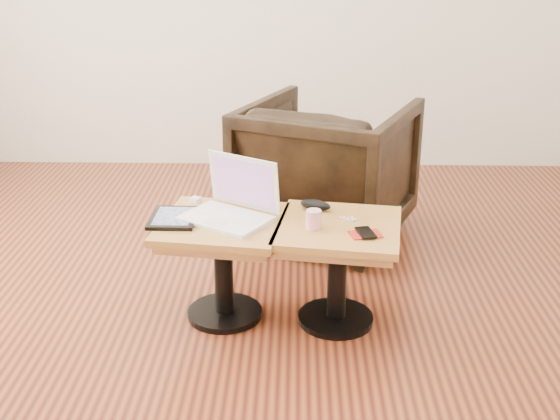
{
  "coord_description": "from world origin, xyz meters",
  "views": [
    {
      "loc": [
        0.14,
        -2.78,
        1.63
      ],
      "look_at": [
        0.07,
        0.0,
        0.52
      ],
      "focal_mm": 45.0,
      "sensor_mm": 36.0,
      "label": 1
    }
  ],
  "objects_px": {
    "striped_cup": "(314,219)",
    "side_table_left": "(223,245)",
    "armchair": "(327,170)",
    "laptop": "(231,207)",
    "side_table_right": "(338,250)"
  },
  "relations": [
    {
      "from": "laptop",
      "to": "striped_cup",
      "type": "bearing_deg",
      "value": 14.89
    },
    {
      "from": "side_table_right",
      "to": "side_table_left",
      "type": "bearing_deg",
      "value": -175.37
    },
    {
      "from": "side_table_left",
      "to": "armchair",
      "type": "distance_m",
      "value": 1.05
    },
    {
      "from": "side_table_left",
      "to": "striped_cup",
      "type": "distance_m",
      "value": 0.43
    },
    {
      "from": "side_table_left",
      "to": "striped_cup",
      "type": "xyz_separation_m",
      "value": [
        0.39,
        -0.08,
        0.16
      ]
    },
    {
      "from": "armchair",
      "to": "striped_cup",
      "type": "bearing_deg",
      "value": 108.2
    },
    {
      "from": "laptop",
      "to": "striped_cup",
      "type": "xyz_separation_m",
      "value": [
        0.35,
        -0.11,
        -0.01
      ]
    },
    {
      "from": "striped_cup",
      "to": "side_table_left",
      "type": "bearing_deg",
      "value": 168.6
    },
    {
      "from": "armchair",
      "to": "side_table_left",
      "type": "bearing_deg",
      "value": 85.82
    },
    {
      "from": "side_table_left",
      "to": "laptop",
      "type": "relative_size",
      "value": 1.28
    },
    {
      "from": "side_table_right",
      "to": "laptop",
      "type": "xyz_separation_m",
      "value": [
        -0.46,
        0.06,
        0.17
      ]
    },
    {
      "from": "side_table_left",
      "to": "laptop",
      "type": "height_order",
      "value": "laptop"
    },
    {
      "from": "laptop",
      "to": "armchair",
      "type": "bearing_deg",
      "value": 95.04
    },
    {
      "from": "side_table_right",
      "to": "striped_cup",
      "type": "bearing_deg",
      "value": -149.17
    },
    {
      "from": "striped_cup",
      "to": "side_table_right",
      "type": "bearing_deg",
      "value": 22.19
    }
  ]
}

